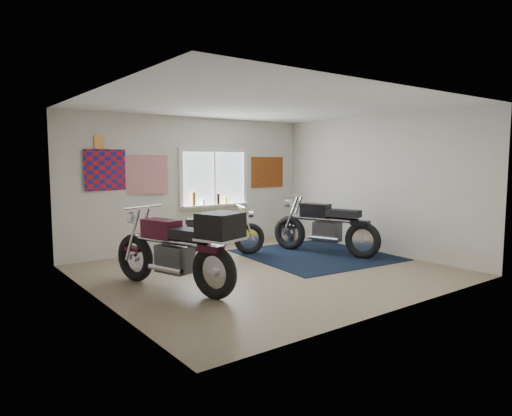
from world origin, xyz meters
TOP-DOWN VIEW (x-y plane):
  - ground at (0.00, 0.00)m, footprint 5.50×5.50m
  - room_shell at (0.00, 0.00)m, footprint 5.50×5.50m
  - navy_rug at (1.52, 0.43)m, footprint 2.73×2.82m
  - window_assembly at (0.50, 2.47)m, footprint 1.66×0.17m
  - oil_bottles at (0.26, 2.40)m, footprint 0.85×0.07m
  - flag_display at (-1.90, 2.48)m, footprint 1.60×0.10m
  - triumph_poster at (1.95, 2.48)m, footprint 0.90×0.03m
  - yellow_triumph at (-0.05, 1.50)m, footprint 1.84×0.81m
  - black_chrome_bike at (1.75, 0.41)m, footprint 0.97×2.18m
  - maroon_tourer at (-1.69, -0.21)m, footprint 1.10×2.27m

SIDE VIEW (x-z plane):
  - ground at x=0.00m, z-range 0.00..0.00m
  - navy_rug at x=1.52m, z-range 0.00..0.01m
  - yellow_triumph at x=-0.05m, z-range -0.06..0.90m
  - black_chrome_bike at x=1.75m, z-range -0.07..1.09m
  - maroon_tourer at x=-1.69m, z-range 0.02..1.19m
  - oil_bottles at x=0.26m, z-range 0.87..1.15m
  - window_assembly at x=0.50m, z-range 0.74..2.00m
  - triumph_poster at x=1.95m, z-range 1.20..1.90m
  - room_shell at x=0.00m, z-range -1.11..4.39m
  - flag_display at x=-1.90m, z-range 1.56..2.73m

